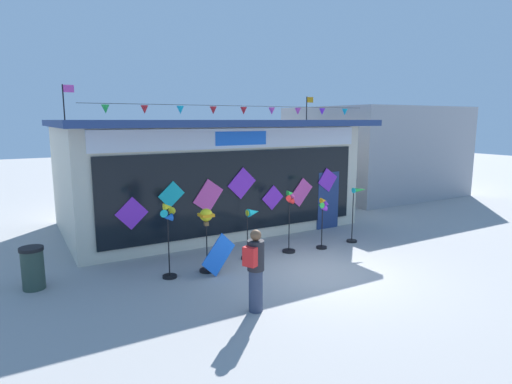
# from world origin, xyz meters

# --- Properties ---
(ground_plane) EXTENTS (80.00, 80.00, 0.00)m
(ground_plane) POSITION_xyz_m (0.00, 0.00, 0.00)
(ground_plane) COLOR #9E9B99
(kite_shop_building) EXTENTS (9.99, 6.44, 4.84)m
(kite_shop_building) POSITION_xyz_m (-0.47, 6.15, 1.91)
(kite_shop_building) COLOR beige
(kite_shop_building) RESTS_ON ground_plane
(wind_spinner_far_left) EXTENTS (0.44, 0.35, 1.85)m
(wind_spinner_far_left) POSITION_xyz_m (-3.43, 1.53, 1.28)
(wind_spinner_far_left) COLOR black
(wind_spinner_far_left) RESTS_ON ground_plane
(wind_spinner_left) EXTENTS (0.39, 0.39, 1.62)m
(wind_spinner_left) POSITION_xyz_m (-2.47, 1.50, 1.19)
(wind_spinner_left) COLOR black
(wind_spinner_left) RESTS_ON ground_plane
(wind_spinner_center_left) EXTENTS (0.57, 0.36, 1.41)m
(wind_spinner_center_left) POSITION_xyz_m (-0.98, 1.85, 0.94)
(wind_spinner_center_left) COLOR black
(wind_spinner_center_left) RESTS_ON ground_plane
(wind_spinner_center_right) EXTENTS (0.41, 0.38, 1.82)m
(wind_spinner_center_right) POSITION_xyz_m (0.23, 1.76, 1.15)
(wind_spinner_center_right) COLOR black
(wind_spinner_center_right) RESTS_ON ground_plane
(wind_spinner_right) EXTENTS (0.41, 0.32, 1.55)m
(wind_spinner_right) POSITION_xyz_m (1.28, 1.56, 1.04)
(wind_spinner_right) COLOR black
(wind_spinner_right) RESTS_ON ground_plane
(wind_spinner_far_right) EXTENTS (0.65, 0.32, 1.72)m
(wind_spinner_far_right) POSITION_xyz_m (2.67, 1.65, 1.10)
(wind_spinner_far_right) COLOR black
(wind_spinner_far_right) RESTS_ON ground_plane
(person_near_camera) EXTENTS (0.48, 0.41, 1.68)m
(person_near_camera) POSITION_xyz_m (-2.56, -1.08, 0.89)
(person_near_camera) COLOR #333D56
(person_near_camera) RESTS_ON ground_plane
(trash_bin) EXTENTS (0.52, 0.52, 0.98)m
(trash_bin) POSITION_xyz_m (-6.32, 2.43, 0.50)
(trash_bin) COLOR #2D4238
(trash_bin) RESTS_ON ground_plane
(display_kite_on_ground) EXTENTS (1.01, 0.25, 1.01)m
(display_kite_on_ground) POSITION_xyz_m (-2.30, 1.16, 0.51)
(display_kite_on_ground) COLOR blue
(display_kite_on_ground) RESTS_ON ground_plane
(neighbour_building) EXTENTS (7.18, 6.64, 4.41)m
(neighbour_building) POSITION_xyz_m (9.92, 8.19, 2.21)
(neighbour_building) COLOR #99999E
(neighbour_building) RESTS_ON ground_plane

